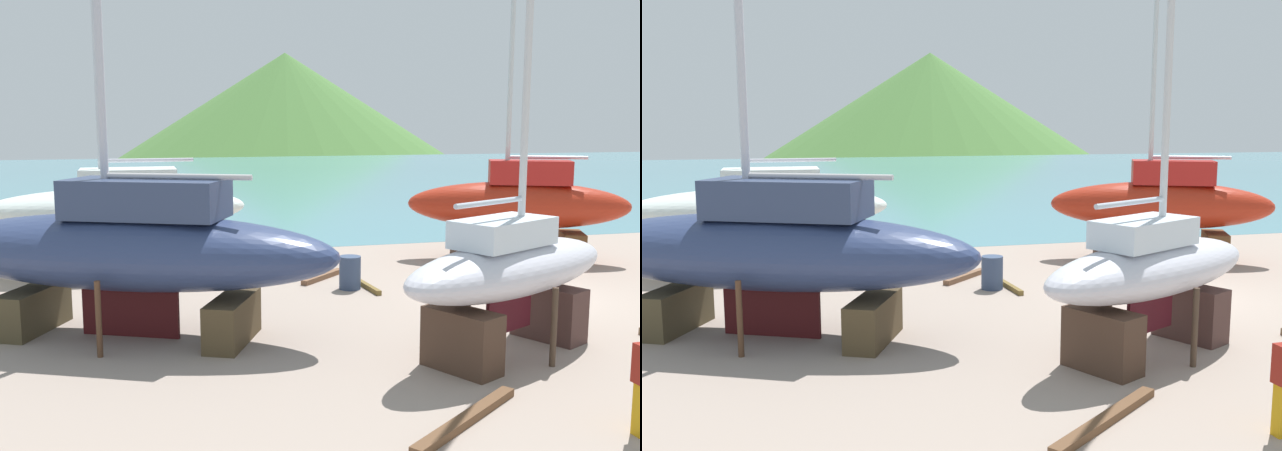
{
  "view_description": "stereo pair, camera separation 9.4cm",
  "coord_description": "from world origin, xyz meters",
  "views": [
    {
      "loc": [
        -10.31,
        -16.91,
        4.72
      ],
      "look_at": [
        -5.52,
        1.21,
        1.95
      ],
      "focal_mm": 39.98,
      "sensor_mm": 36.0,
      "label": 1
    },
    {
      "loc": [
        -10.22,
        -16.93,
        4.72
      ],
      "look_at": [
        -5.52,
        1.21,
        1.95
      ],
      "focal_mm": 39.98,
      "sensor_mm": 36.0,
      "label": 2
    }
  ],
  "objects": [
    {
      "name": "timber_long_fore",
      "position": [
        -4.01,
        2.17,
        0.07
      ],
      "size": [
        0.29,
        2.55,
        0.13
      ],
      "primitive_type": "cube",
      "rotation": [
        0.0,
        0.0,
        1.63
      ],
      "color": "brown",
      "rests_on": "ground"
    },
    {
      "name": "ground_plane",
      "position": [
        0.0,
        -3.23,
        0.0
      ],
      "size": [
        46.82,
        46.82,
        0.0
      ],
      "primitive_type": "plane",
      "color": "gray"
    },
    {
      "name": "timber_plank_near",
      "position": [
        -4.89,
        3.29,
        0.07
      ],
      "size": [
        1.65,
        1.58,
        0.15
      ],
      "primitive_type": "cube",
      "rotation": [
        0.0,
        0.0,
        0.76
      ],
      "color": "brown",
      "rests_on": "ground"
    },
    {
      "name": "sailboat_mid_port",
      "position": [
        -3.04,
        -4.34,
        1.7
      ],
      "size": [
        6.25,
        4.34,
        9.93
      ],
      "rotation": [
        0.0,
        0.0,
        0.46
      ],
      "color": "#4B322D",
      "rests_on": "ground"
    },
    {
      "name": "sailboat_large_starboard",
      "position": [
        -10.42,
        -1.17,
        1.97
      ],
      "size": [
        9.57,
        6.33,
        14.9
      ],
      "rotation": [
        0.0,
        0.0,
        2.7
      ],
      "color": "#473C27",
      "rests_on": "ground"
    },
    {
      "name": "headland_hill",
      "position": [
        20.95,
        129.91,
        0.0
      ],
      "size": [
        118.1,
        118.1,
        37.0
      ],
      "primitive_type": "cone",
      "color": "#4A7938",
      "rests_on": "ground"
    },
    {
      "name": "sailboat_small_center",
      "position": [
        2.24,
        4.45,
        1.91
      ],
      "size": [
        7.47,
        4.81,
        12.18
      ],
      "rotation": [
        0.0,
        0.0,
        2.71
      ],
      "color": "brown",
      "rests_on": "ground"
    },
    {
      "name": "sea_water",
      "position": [
        0.0,
        41.85,
        0.0
      ],
      "size": [
        168.35,
        66.77,
        0.01
      ],
      "primitive_type": "cube",
      "color": "teal",
      "rests_on": "ground"
    },
    {
      "name": "barrel_blue_faded",
      "position": [
        -4.48,
        1.87,
        0.47
      ],
      "size": [
        0.7,
        0.7,
        0.94
      ],
      "primitive_type": "cylinder",
      "rotation": [
        0.0,
        0.0,
        1.73
      ],
      "color": "#344565",
      "rests_on": "ground"
    },
    {
      "name": "timber_long_aft",
      "position": [
        -5.36,
        -7.22,
        0.07
      ],
      "size": [
        2.59,
        1.96,
        0.14
      ],
      "primitive_type": "cube",
      "rotation": [
        0.0,
        0.0,
        0.63
      ],
      "color": "brown",
      "rests_on": "ground"
    },
    {
      "name": "sailboat_far_slipway",
      "position": [
        -10.8,
        5.87,
        1.98
      ],
      "size": [
        8.02,
        2.99,
        13.62
      ],
      "rotation": [
        0.0,
        0.0,
        3.15
      ],
      "color": "brown",
      "rests_on": "ground"
    }
  ]
}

